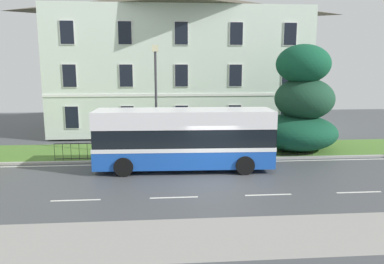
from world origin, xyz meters
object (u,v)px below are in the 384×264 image
object	(u,v)px
georgian_townhouse	(178,61)
single_decker_bus	(184,138)
litter_bin	(234,146)
evergreen_tree	(299,109)
street_lamp_post	(156,93)

from	to	relation	value
georgian_townhouse	single_decker_bus	bearing A→B (deg)	-91.28
georgian_townhouse	litter_bin	world-z (taller)	georgian_townhouse
georgian_townhouse	evergreen_tree	distance (m)	12.12
single_decker_bus	evergreen_tree	bearing A→B (deg)	28.19
georgian_townhouse	street_lamp_post	size ratio (longest dim) A/B	3.13
litter_bin	georgian_townhouse	bearing A→B (deg)	104.69
georgian_townhouse	evergreen_tree	world-z (taller)	georgian_townhouse
georgian_townhouse	evergreen_tree	bearing A→B (deg)	-51.81
street_lamp_post	single_decker_bus	bearing A→B (deg)	-60.89
single_decker_bus	litter_bin	world-z (taller)	single_decker_bus
evergreen_tree	single_decker_bus	world-z (taller)	evergreen_tree
street_lamp_post	litter_bin	bearing A→B (deg)	-4.05
single_decker_bus	litter_bin	size ratio (longest dim) A/B	8.26
litter_bin	single_decker_bus	bearing A→B (deg)	-142.85
single_decker_bus	litter_bin	bearing A→B (deg)	38.93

